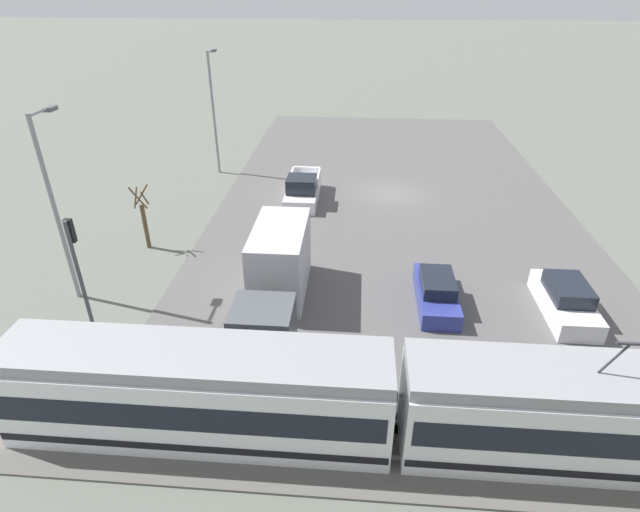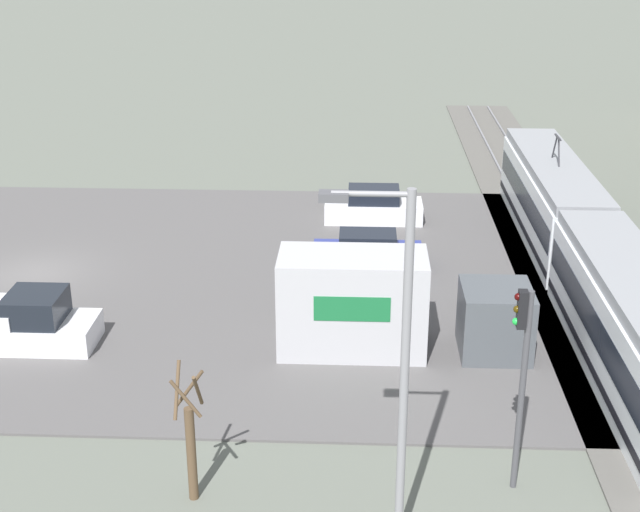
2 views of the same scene
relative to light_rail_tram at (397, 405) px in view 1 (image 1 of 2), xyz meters
name	(u,v)px [view 1 (image 1 of 2)]	position (x,y,z in m)	size (l,w,h in m)	color
ground_plane	(391,194)	(-0.89, -21.49, -1.71)	(320.00, 320.00, 0.00)	#60665B
road_surface	(391,194)	(-0.89, -21.49, -1.67)	(22.91, 42.42, 0.08)	#565454
rail_bed	(420,443)	(-0.89, 0.00, -1.67)	(65.55, 4.40, 0.22)	#5B5954
light_rail_tram	(397,405)	(0.00, 0.00, 0.00)	(25.11, 2.59, 4.50)	white
box_truck	(277,275)	(4.97, -7.54, -0.10)	(2.41, 8.24, 3.33)	#4C5156
pickup_truck	(303,190)	(5.15, -19.83, -0.94)	(2.07, 5.38, 1.86)	silver
sedan_car_0	(436,292)	(-2.33, -8.13, -1.04)	(1.71, 4.44, 1.44)	navy
sedan_car_1	(565,300)	(-7.99, -7.83, -0.98)	(1.86, 4.52, 1.58)	silver
traffic_light_pole	(78,266)	(12.26, -4.51, 1.82)	(0.28, 0.47, 5.48)	#47474C
street_tree	(144,220)	(13.10, -12.54, -0.03)	(0.89, 0.75, 3.71)	brown
street_lamp_near_crossing	(213,106)	(12.28, -25.19, 3.35)	(0.36, 1.95, 8.86)	gray
street_lamp_mid_block	(55,198)	(14.59, -7.66, 3.26)	(0.36, 1.95, 8.68)	gray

